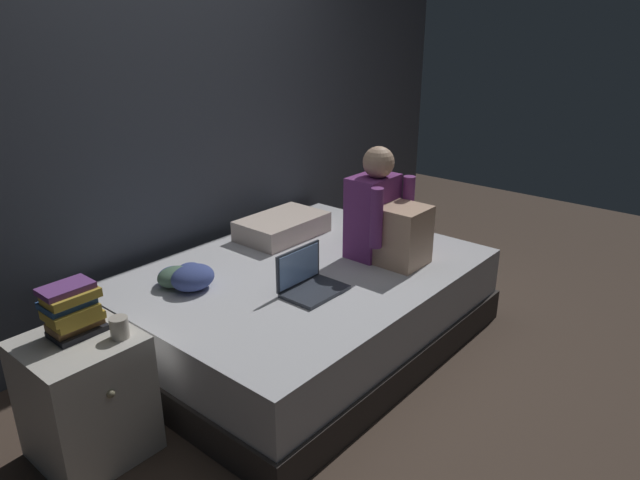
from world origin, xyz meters
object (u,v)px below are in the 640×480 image
at_px(nightstand, 86,398).
at_px(laptop, 309,281).
at_px(bed, 305,305).
at_px(clothes_pile, 185,276).
at_px(pillow, 282,226).
at_px(person_sitting, 385,218).
at_px(mug, 119,328).
at_px(book_stack, 72,310).

bearing_deg(nightstand, laptop, -14.82).
bearing_deg(bed, clothes_pile, 150.39).
height_order(bed, pillow, pillow).
distance_m(bed, nightstand, 1.30).
distance_m(nightstand, laptop, 1.17).
height_order(person_sitting, pillow, person_sitting).
height_order(person_sitting, laptop, person_sitting).
xyz_separation_m(laptop, mug, (-0.97, 0.17, 0.09)).
bearing_deg(mug, book_stack, 121.82).
bearing_deg(pillow, bed, -123.07).
bearing_deg(clothes_pile, mug, -148.63).
xyz_separation_m(bed, mug, (-1.17, -0.04, 0.38)).
bearing_deg(laptop, pillow, 53.40).
distance_m(bed, person_sitting, 0.69).
bearing_deg(mug, bed, 1.72).
height_order(bed, mug, mug).
height_order(person_sitting, mug, person_sitting).
bearing_deg(clothes_pile, book_stack, -164.40).
bearing_deg(pillow, laptop, -126.60).
xyz_separation_m(person_sitting, book_stack, (-1.69, 0.39, -0.04)).
relative_size(nightstand, book_stack, 2.57).
height_order(nightstand, book_stack, book_stack).
bearing_deg(book_stack, laptop, -17.48).
bearing_deg(mug, person_sitting, -7.91).
relative_size(bed, pillow, 3.57).
relative_size(pillow, mug, 6.22).
bearing_deg(nightstand, mug, -42.69).
xyz_separation_m(pillow, mug, (-1.46, -0.49, 0.08)).
relative_size(nightstand, pillow, 1.01).
distance_m(book_stack, clothes_pile, 0.74).
xyz_separation_m(pillow, clothes_pile, (-0.87, -0.12, -0.01)).
relative_size(person_sitting, book_stack, 2.99).
bearing_deg(laptop, bed, 46.72).
xyz_separation_m(bed, laptop, (-0.20, -0.21, 0.29)).
bearing_deg(book_stack, mug, -58.18).
bearing_deg(pillow, clothes_pile, -171.96).
xyz_separation_m(bed, nightstand, (-1.30, 0.08, 0.05)).
bearing_deg(clothes_pile, laptop, -54.57).
bearing_deg(bed, laptop, -133.28).
xyz_separation_m(mug, clothes_pile, (0.59, 0.36, -0.09)).
distance_m(nightstand, book_stack, 0.39).
relative_size(laptop, mug, 3.56).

